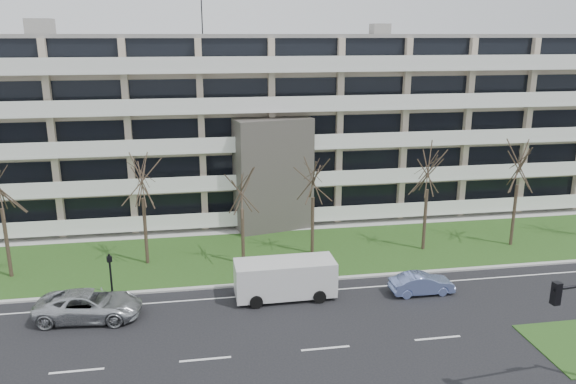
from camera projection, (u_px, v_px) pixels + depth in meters
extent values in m
plane|color=black|center=(325.00, 348.00, 28.27)|extent=(160.00, 160.00, 0.00)
cube|color=#284717|center=(284.00, 253.00, 40.60)|extent=(90.00, 10.00, 0.06)
cube|color=#B2B2AD|center=(297.00, 281.00, 35.85)|extent=(90.00, 0.35, 0.12)
cube|color=#B2B2AD|center=(274.00, 228.00, 45.82)|extent=(90.00, 2.00, 0.08)
cube|color=white|center=(301.00, 292.00, 34.44)|extent=(90.00, 0.12, 0.01)
cube|color=#BFAC95|center=(262.00, 124.00, 50.45)|extent=(60.00, 12.00, 15.00)
cube|color=gray|center=(261.00, 36.00, 48.38)|extent=(60.50, 12.50, 0.30)
cube|color=#4C4742|center=(273.00, 175.00, 44.61)|extent=(6.39, 3.69, 9.00)
cube|color=black|center=(274.00, 205.00, 45.10)|extent=(4.92, 1.19, 3.50)
cube|color=gray|center=(40.00, 26.00, 45.32)|extent=(2.00, 2.00, 1.20)
cylinder|color=black|center=(202.00, 13.00, 47.08)|extent=(0.10, 0.10, 3.50)
cube|color=black|center=(272.00, 200.00, 46.19)|extent=(58.00, 0.10, 1.80)
cube|color=white|center=(273.00, 220.00, 45.95)|extent=(58.00, 1.40, 0.22)
cube|color=white|center=(274.00, 215.00, 45.17)|extent=(58.00, 0.08, 1.00)
cube|color=black|center=(272.00, 165.00, 45.38)|extent=(58.00, 0.10, 1.80)
cube|color=white|center=(273.00, 185.00, 45.14)|extent=(58.00, 1.40, 0.22)
cube|color=white|center=(274.00, 179.00, 44.36)|extent=(58.00, 0.08, 1.00)
cube|color=black|center=(271.00, 128.00, 44.57)|extent=(58.00, 0.10, 1.80)
cube|color=white|center=(273.00, 148.00, 44.33)|extent=(58.00, 1.40, 0.22)
cube|color=white|center=(274.00, 142.00, 43.55)|extent=(58.00, 0.08, 1.00)
cube|color=black|center=(271.00, 90.00, 43.76)|extent=(58.00, 0.10, 1.80)
cube|color=white|center=(272.00, 110.00, 43.52)|extent=(58.00, 1.40, 0.22)
cube|color=white|center=(273.00, 103.00, 42.74)|extent=(58.00, 0.08, 1.00)
cube|color=black|center=(271.00, 50.00, 42.95)|extent=(58.00, 0.10, 1.80)
cube|color=white|center=(272.00, 71.00, 42.71)|extent=(58.00, 1.40, 0.22)
cube|color=white|center=(273.00, 63.00, 41.93)|extent=(58.00, 0.08, 1.00)
imported|color=#B4B8BC|center=(89.00, 305.00, 31.07)|extent=(5.96, 3.21, 1.59)
imported|color=#7A8FD4|center=(422.00, 284.00, 34.12)|extent=(3.89, 1.39, 1.28)
cube|color=silver|center=(285.00, 278.00, 33.46)|extent=(5.99, 2.29, 2.10)
cube|color=black|center=(285.00, 268.00, 33.30)|extent=(5.54, 2.12, 0.77)
cube|color=silver|center=(331.00, 277.00, 33.99)|extent=(0.42, 2.10, 1.32)
cylinder|color=black|center=(256.00, 302.00, 32.34)|extent=(0.78, 0.29, 0.77)
cylinder|color=black|center=(252.00, 286.00, 34.42)|extent=(0.78, 0.29, 0.77)
cylinder|color=black|center=(320.00, 297.00, 32.98)|extent=(0.78, 0.29, 0.77)
cylinder|color=black|center=(311.00, 281.00, 35.07)|extent=(0.78, 0.29, 0.77)
cube|color=black|center=(556.00, 293.00, 22.33)|extent=(0.33, 0.33, 0.95)
sphere|color=red|center=(557.00, 286.00, 22.24)|extent=(0.19, 0.19, 0.19)
sphere|color=orange|center=(556.00, 293.00, 22.33)|extent=(0.19, 0.19, 0.19)
sphere|color=green|center=(555.00, 300.00, 22.41)|extent=(0.19, 0.19, 0.19)
cylinder|color=black|center=(111.00, 279.00, 32.72)|extent=(0.12, 0.12, 3.05)
cube|color=black|center=(109.00, 259.00, 32.39)|extent=(0.34, 0.30, 0.33)
sphere|color=red|center=(109.00, 259.00, 32.39)|extent=(0.14, 0.14, 0.14)
cylinder|color=#382B21|center=(7.00, 243.00, 35.96)|extent=(0.24, 0.24, 4.68)
cylinder|color=#382B21|center=(145.00, 231.00, 38.11)|extent=(0.24, 0.24, 4.72)
cylinder|color=#382B21|center=(243.00, 237.00, 38.12)|extent=(0.24, 0.24, 3.98)
cylinder|color=#382B21|center=(312.00, 226.00, 39.94)|extent=(0.24, 0.24, 4.23)
cylinder|color=#382B21|center=(425.00, 220.00, 40.67)|extent=(0.24, 0.24, 4.59)
cylinder|color=#382B21|center=(514.00, 216.00, 41.48)|extent=(0.24, 0.24, 4.69)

